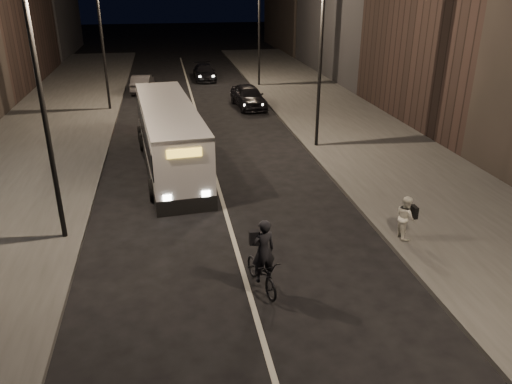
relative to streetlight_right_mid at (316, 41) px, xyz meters
name	(u,v)px	position (x,y,z in m)	size (l,w,h in m)	color
ground	(248,290)	(-5.33, -12.00, -5.36)	(180.00, 180.00, 0.00)	black
sidewalk_right	(355,133)	(3.17, 2.00, -5.28)	(7.00, 70.00, 0.16)	#353533
sidewalk_left	(38,150)	(-13.83, 2.00, -5.28)	(7.00, 70.00, 0.16)	#353533
streetlight_right_mid	(316,41)	(0.00, 0.00, 0.00)	(1.20, 0.44, 8.12)	black
streetlight_right_far	(256,17)	(0.00, 16.00, 0.00)	(1.20, 0.44, 8.12)	black
streetlight_left_near	(48,81)	(-10.66, -8.00, 0.00)	(1.20, 0.44, 8.12)	black
streetlight_left_far	(105,26)	(-10.66, 10.00, 0.00)	(1.20, 0.44, 8.12)	black
city_bus	(169,134)	(-7.21, -1.36, -3.78)	(3.25, 10.94, 2.91)	silver
cyclist_on_bicycle	(262,266)	(-4.93, -12.01, -4.61)	(1.11, 2.07, 2.26)	black
pedestrian_woman	(406,217)	(0.27, -10.12, -4.46)	(0.72, 0.56, 1.48)	beige
car_near	(248,96)	(-1.73, 9.30, -4.60)	(1.79, 4.45, 1.52)	black
car_mid	(142,83)	(-8.93, 15.75, -4.70)	(1.40, 4.00, 1.32)	#302F32
car_far	(205,72)	(-3.80, 19.74, -4.73)	(1.78, 4.37, 1.27)	black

